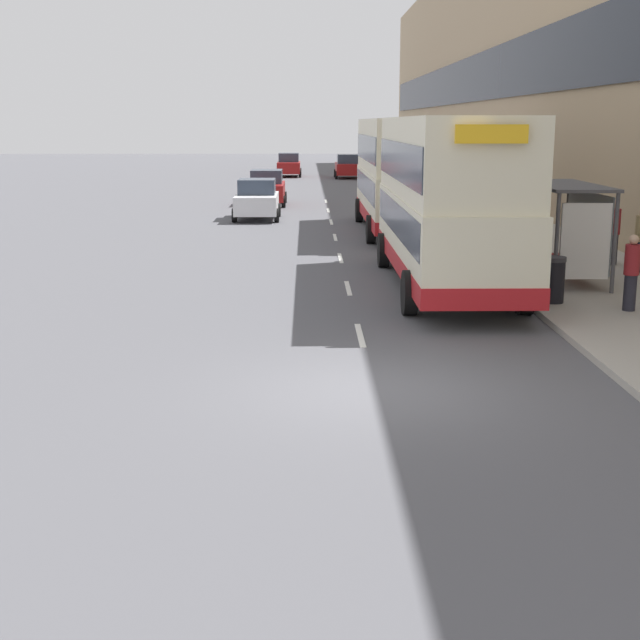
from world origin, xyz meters
name	(u,v)px	position (x,y,z in m)	size (l,w,h in m)	color
ground_plane	(374,389)	(0.00, 0.00, 0.00)	(220.00, 220.00, 0.00)	#515156
pavement	(436,194)	(6.50, 38.50, 0.07)	(5.00, 93.00, 0.14)	#A39E93
terrace_facade	(510,63)	(10.49, 38.50, 7.48)	(3.10, 93.00, 14.97)	tan
lane_mark_0	(360,335)	(0.00, 3.69, 0.01)	(0.12, 2.00, 0.01)	silver
lane_mark_1	(348,288)	(0.00, 8.88, 0.01)	(0.12, 2.00, 0.01)	silver
lane_mark_2	(340,258)	(0.00, 14.07, 0.01)	(0.12, 2.00, 0.01)	silver
lane_mark_3	(335,237)	(0.00, 19.26, 0.01)	(0.12, 2.00, 0.01)	silver
lane_mark_4	(331,222)	(0.00, 24.45, 0.01)	(0.12, 2.00, 0.01)	silver
lane_mark_5	(328,210)	(0.00, 29.64, 0.01)	(0.12, 2.00, 0.01)	silver
lane_mark_6	(326,201)	(0.00, 34.83, 0.01)	(0.12, 2.00, 0.01)	silver
bus_shelter	(574,214)	(5.77, 9.07, 1.88)	(1.60, 4.20, 2.48)	#4C4C51
double_decker_bus_near	(447,199)	(2.47, 8.83, 2.28)	(2.85, 10.36, 4.30)	beige
double_decker_bus_ahead	(398,173)	(2.47, 20.90, 2.28)	(2.85, 10.77, 4.30)	beige
car_0	(289,165)	(-2.43, 57.61, 0.90)	(1.97, 4.35, 1.83)	maroon
car_1	(348,166)	(2.15, 55.42, 0.89)	(2.06, 4.31, 1.81)	maroon
car_2	(267,188)	(-3.10, 32.60, 0.88)	(1.99, 4.37, 1.80)	maroon
car_3	(257,200)	(-3.23, 25.67, 0.86)	(2.00, 3.83, 1.75)	silver
pedestrian_1	(631,272)	(5.98, 5.36, 0.99)	(0.33, 0.33, 1.67)	#23232D
pedestrian_2	(613,232)	(7.78, 11.83, 1.08)	(0.37, 0.37, 1.85)	#23232D
litter_bin	(553,279)	(4.55, 6.29, 0.67)	(0.55, 0.55, 1.05)	black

